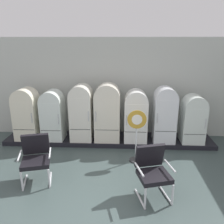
# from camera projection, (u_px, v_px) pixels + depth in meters

# --- Properties ---
(ground) EXTENTS (12.00, 10.00, 0.05)m
(ground) POSITION_uv_depth(u_px,v_px,m) (98.00, 215.00, 4.05)
(ground) COLOR #3A4847
(back_wall) EXTENTS (11.76, 0.12, 3.00)m
(back_wall) POSITION_uv_depth(u_px,v_px,m) (110.00, 88.00, 7.08)
(back_wall) COLOR #BABFB7
(back_wall) RESTS_ON ground
(display_plinth) EXTENTS (6.07, 0.95, 0.13)m
(display_plinth) POSITION_uv_depth(u_px,v_px,m) (109.00, 139.00, 6.91)
(display_plinth) COLOR black
(display_plinth) RESTS_ON ground
(refrigerator_0) EXTENTS (0.65, 0.62, 1.50)m
(refrigerator_0) POSITION_uv_depth(u_px,v_px,m) (27.00, 112.00, 6.64)
(refrigerator_0) COLOR silver
(refrigerator_0) RESTS_ON display_plinth
(refrigerator_1) EXTENTS (0.61, 0.62, 1.44)m
(refrigerator_1) POSITION_uv_depth(u_px,v_px,m) (53.00, 114.00, 6.61)
(refrigerator_1) COLOR silver
(refrigerator_1) RESTS_ON display_plinth
(refrigerator_2) EXTENTS (0.61, 0.69, 1.61)m
(refrigerator_2) POSITION_uv_depth(u_px,v_px,m) (82.00, 111.00, 6.58)
(refrigerator_2) COLOR silver
(refrigerator_2) RESTS_ON display_plinth
(refrigerator_3) EXTENTS (0.71, 0.67, 1.65)m
(refrigerator_3) POSITION_uv_depth(u_px,v_px,m) (107.00, 111.00, 6.52)
(refrigerator_3) COLOR silver
(refrigerator_3) RESTS_ON display_plinth
(refrigerator_4) EXTENTS (0.64, 0.65, 1.47)m
(refrigerator_4) POSITION_uv_depth(u_px,v_px,m) (136.00, 114.00, 6.51)
(refrigerator_4) COLOR white
(refrigerator_4) RESTS_ON display_plinth
(refrigerator_5) EXTENTS (0.61, 0.61, 1.57)m
(refrigerator_5) POSITION_uv_depth(u_px,v_px,m) (165.00, 113.00, 6.43)
(refrigerator_5) COLOR white
(refrigerator_5) RESTS_ON display_plinth
(refrigerator_6) EXTENTS (0.62, 0.62, 1.35)m
(refrigerator_6) POSITION_uv_depth(u_px,v_px,m) (193.00, 118.00, 6.43)
(refrigerator_6) COLOR silver
(refrigerator_6) RESTS_ON display_plinth
(armchair_left) EXTENTS (0.74, 0.77, 1.01)m
(armchair_left) POSITION_uv_depth(u_px,v_px,m) (36.00, 156.00, 4.87)
(armchair_left) COLOR silver
(armchair_left) RESTS_ON ground
(armchair_right) EXTENTS (0.74, 0.77, 1.01)m
(armchair_right) POSITION_uv_depth(u_px,v_px,m) (152.00, 169.00, 4.38)
(armchair_right) COLOR silver
(armchair_right) RESTS_ON ground
(sign_stand) EXTENTS (0.46, 0.32, 1.34)m
(sign_stand) POSITION_uv_depth(u_px,v_px,m) (136.00, 137.00, 5.62)
(sign_stand) COLOR #2D2D30
(sign_stand) RESTS_ON ground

